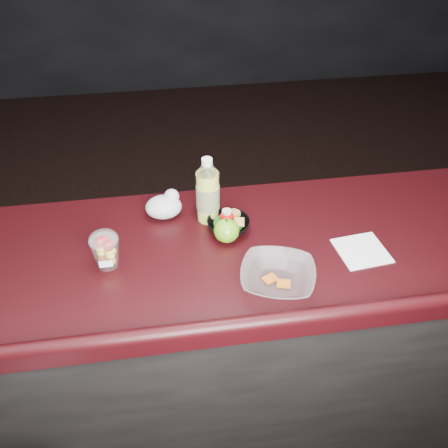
{
  "coord_description": "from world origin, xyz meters",
  "views": [
    {
      "loc": [
        -0.11,
        -0.96,
        2.14
      ],
      "look_at": [
        0.08,
        0.33,
        1.1
      ],
      "focal_mm": 40.0,
      "sensor_mm": 36.0,
      "label": 1
    }
  ],
  "objects": [
    {
      "name": "plastic_bag",
      "position": [
        -0.11,
        0.51,
        1.06
      ],
      "size": [
        0.13,
        0.11,
        0.1
      ],
      "color": "silver",
      "rests_on": "counter"
    },
    {
      "name": "room_shell",
      "position": [
        0.0,
        0.0,
        1.83
      ],
      "size": [
        8.0,
        8.0,
        8.0
      ],
      "color": "black",
      "rests_on": "ground"
    },
    {
      "name": "snack_bowl",
      "position": [
        0.11,
        0.39,
        1.05
      ],
      "size": [
        0.2,
        0.2,
        0.08
      ],
      "rotation": [
        0.0,
        0.0,
        -0.42
      ],
      "color": "black",
      "rests_on": "counter"
    },
    {
      "name": "takeout_bowl",
      "position": [
        0.22,
        0.11,
        1.05
      ],
      "size": [
        0.29,
        0.29,
        0.06
      ],
      "rotation": [
        0.0,
        0.0,
        -0.31
      ],
      "color": "silver",
      "rests_on": "counter"
    },
    {
      "name": "counter",
      "position": [
        0.0,
        0.3,
        0.51
      ],
      "size": [
        4.06,
        0.71,
        1.02
      ],
      "color": "black",
      "rests_on": "ground"
    },
    {
      "name": "paper_napkin",
      "position": [
        0.53,
        0.21,
        1.02
      ],
      "size": [
        0.18,
        0.18,
        0.0
      ],
      "primitive_type": "cube",
      "rotation": [
        0.0,
        0.0,
        0.11
      ],
      "color": "white",
      "rests_on": "counter"
    },
    {
      "name": "fruit_cup",
      "position": [
        -0.31,
        0.27,
        1.09
      ],
      "size": [
        0.09,
        0.09,
        0.13
      ],
      "color": "white",
      "rests_on": "counter"
    },
    {
      "name": "lemonade_bottle",
      "position": [
        0.05,
        0.47,
        1.13
      ],
      "size": [
        0.08,
        0.08,
        0.25
      ],
      "color": "#D3DC39",
      "rests_on": "counter"
    },
    {
      "name": "green_apple",
      "position": [
        0.09,
        0.34,
        1.06
      ],
      "size": [
        0.09,
        0.09,
        0.09
      ],
      "color": "#35870F",
      "rests_on": "counter"
    }
  ]
}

